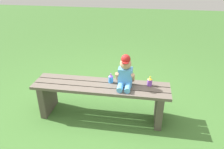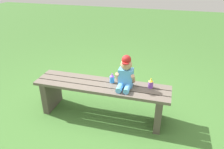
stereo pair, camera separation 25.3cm
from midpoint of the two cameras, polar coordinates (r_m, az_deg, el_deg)
ground_plane at (r=2.95m, az=-0.06°, el=-10.50°), size 16.00×16.00×0.00m
park_bench at (r=2.77m, az=-0.06°, el=-5.25°), size 1.70×0.39×0.46m
child_figure at (r=2.57m, az=6.44°, el=0.16°), size 0.23×0.27×0.40m
sippy_cup_left at (r=2.71m, az=2.69°, el=-1.07°), size 0.06×0.06×0.12m
sippy_cup_right at (r=2.66m, az=12.88°, el=-2.36°), size 0.06×0.06×0.12m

